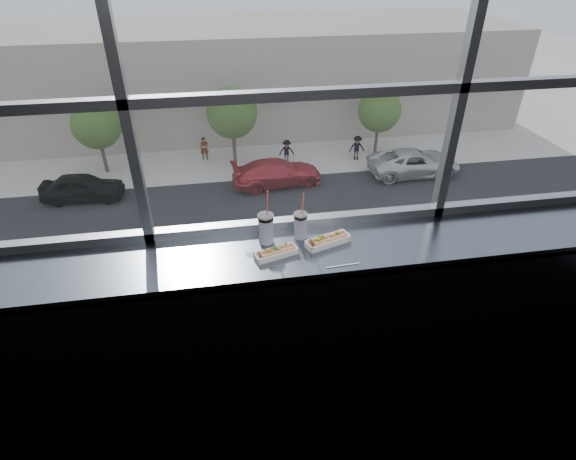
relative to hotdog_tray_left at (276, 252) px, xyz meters
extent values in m
plane|color=black|center=(0.21, 0.33, -0.58)|extent=(6.00, 0.00, 6.00)
plane|color=silver|center=(0.21, 0.35, 1.17)|extent=(6.00, 0.00, 6.00)
cube|color=slate|center=(0.21, 0.05, -0.06)|extent=(6.00, 0.55, 0.06)
cube|color=slate|center=(0.21, -0.20, -0.58)|extent=(6.00, 0.04, 1.04)
cube|color=white|center=(0.00, 0.00, -0.02)|extent=(0.28, 0.16, 0.01)
cube|color=white|center=(0.00, 0.00, -0.01)|extent=(0.28, 0.16, 0.04)
cylinder|color=#B07C4D|center=(0.00, 0.00, 0.00)|extent=(0.21, 0.10, 0.05)
cylinder|color=brown|center=(0.00, 0.00, 0.01)|extent=(0.22, 0.09, 0.03)
cube|color=white|center=(0.35, 0.07, -0.02)|extent=(0.31, 0.19, 0.01)
cube|color=white|center=(0.35, 0.07, 0.00)|extent=(0.31, 0.19, 0.04)
cylinder|color=#B07C4D|center=(0.35, 0.07, 0.01)|extent=(0.23, 0.12, 0.05)
cylinder|color=brown|center=(0.35, 0.07, 0.02)|extent=(0.24, 0.11, 0.03)
cylinder|color=white|center=(-0.04, 0.17, 0.07)|extent=(0.10, 0.10, 0.19)
cylinder|color=black|center=(-0.04, 0.17, 0.15)|extent=(0.10, 0.10, 0.02)
cylinder|color=silver|center=(-0.04, 0.17, 0.17)|extent=(0.10, 0.10, 0.01)
cylinder|color=#F44B41|center=(-0.03, 0.16, 0.26)|extent=(0.01, 0.05, 0.20)
cylinder|color=white|center=(0.19, 0.19, 0.06)|extent=(0.08, 0.08, 0.17)
cylinder|color=black|center=(0.19, 0.19, 0.13)|extent=(0.09, 0.09, 0.02)
cylinder|color=silver|center=(0.19, 0.19, 0.15)|extent=(0.09, 0.09, 0.01)
cylinder|color=#F44B41|center=(0.20, 0.18, 0.22)|extent=(0.01, 0.05, 0.18)
cylinder|color=white|center=(0.38, -0.17, -0.02)|extent=(0.21, 0.02, 0.01)
ellipsoid|color=silver|center=(-0.14, 0.05, -0.02)|extent=(0.09, 0.07, 0.02)
plane|color=#B7B2A8|center=(0.21, 43.83, -12.13)|extent=(120.00, 120.00, 0.00)
cube|color=#B7B2A8|center=(0.21, 7.33, -12.11)|extent=(50.00, 14.00, 0.04)
cube|color=black|center=(0.21, 20.33, -12.10)|extent=(80.00, 10.00, 0.06)
cube|color=#B7B2A8|center=(0.21, 28.33, -12.11)|extent=(80.00, 6.00, 0.04)
cube|color=gray|center=(0.21, 38.33, -8.13)|extent=(50.00, 14.00, 8.00)
imported|color=black|center=(-8.74, 24.33, -10.95)|extent=(3.14, 6.85, 2.24)
imported|color=#ADADAD|center=(8.04, 16.33, -10.98)|extent=(2.97, 6.61, 2.17)
imported|color=red|center=(3.46, 24.33, -10.93)|extent=(3.57, 7.09, 2.27)
imported|color=silver|center=(12.98, 24.33, -10.91)|extent=(2.93, 6.97, 2.32)
imported|color=#242424|center=(-6.82, 16.33, -10.93)|extent=(3.35, 7.01, 2.27)
imported|color=#6C2A08|center=(0.51, 16.33, -10.97)|extent=(3.07, 6.72, 2.20)
imported|color=#66605B|center=(9.86, 27.42, -10.99)|extent=(0.97, 0.73, 2.18)
imported|color=#66605B|center=(-1.20, 29.34, -11.07)|extent=(0.90, 0.68, 2.03)
imported|color=#66605B|center=(4.67, 27.71, -11.04)|extent=(0.93, 0.70, 2.09)
cylinder|color=#47382B|center=(-8.07, 28.33, -10.91)|extent=(0.24, 0.24, 2.44)
sphere|color=#436528|center=(-8.07, 28.33, -8.68)|extent=(3.25, 3.25, 3.25)
cylinder|color=#47382B|center=(0.95, 28.33, -10.80)|extent=(0.27, 0.27, 2.65)
sphere|color=#436528|center=(0.95, 28.33, -8.37)|extent=(3.54, 3.54, 3.54)
cylinder|color=#47382B|center=(11.62, 28.33, -10.94)|extent=(0.24, 0.24, 2.37)
sphere|color=#436528|center=(11.62, 28.33, -8.77)|extent=(3.16, 3.16, 3.16)
camera|label=1|loc=(-0.30, -2.24, 1.62)|focal=28.00mm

